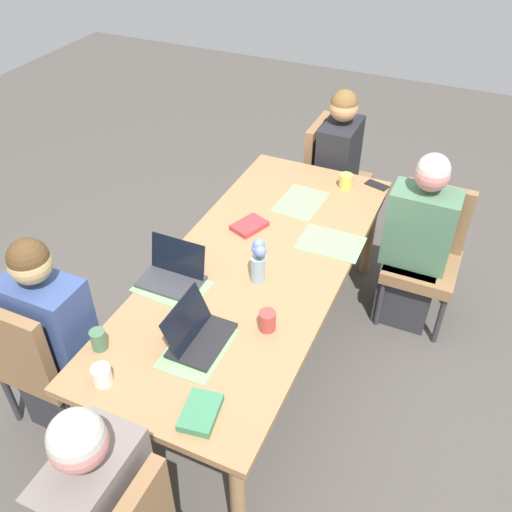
% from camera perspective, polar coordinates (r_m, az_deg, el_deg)
% --- Properties ---
extents(ground_plane, '(10.00, 10.00, 0.00)m').
position_cam_1_polar(ground_plane, '(3.55, 0.00, -9.93)').
color(ground_plane, '#4C4742').
extents(dining_table, '(2.31, 0.96, 0.73)m').
position_cam_1_polar(dining_table, '(3.08, 0.00, -1.73)').
color(dining_table, '#9E754C').
rests_on(dining_table, ground_plane).
extents(chair_far_left_near, '(0.44, 0.44, 0.90)m').
position_cam_1_polar(chair_far_left_near, '(3.08, -21.44, -9.47)').
color(chair_far_left_near, olive).
rests_on(chair_far_left_near, ground_plane).
extents(person_far_left_near, '(0.36, 0.40, 1.19)m').
position_cam_1_polar(person_far_left_near, '(3.06, -19.81, -8.61)').
color(person_far_left_near, '#2D2D33').
rests_on(person_far_left_near, ground_plane).
extents(chair_near_left_far, '(0.44, 0.44, 0.90)m').
position_cam_1_polar(chair_near_left_far, '(3.68, 17.12, 0.66)').
color(chair_near_left_far, olive).
rests_on(chair_near_left_far, ground_plane).
extents(person_near_left_far, '(0.36, 0.40, 1.19)m').
position_cam_1_polar(person_near_left_far, '(3.60, 16.06, 0.58)').
color(person_near_left_far, '#2D2D33').
rests_on(person_near_left_far, ground_plane).
extents(chair_head_right_right_near, '(0.44, 0.44, 0.90)m').
position_cam_1_polar(chair_head_right_right_near, '(4.35, 7.56, 8.46)').
color(chair_head_right_right_near, olive).
rests_on(chair_head_right_right_near, ground_plane).
extents(person_head_right_right_near, '(0.40, 0.36, 1.19)m').
position_cam_1_polar(person_head_right_right_near, '(4.27, 8.30, 8.19)').
color(person_head_right_right_near, '#2D2D33').
rests_on(person_head_right_right_near, ground_plane).
extents(flower_vase, '(0.08, 0.09, 0.26)m').
position_cam_1_polar(flower_vase, '(2.84, 0.24, -0.39)').
color(flower_vase, '#8EA8B7').
rests_on(flower_vase, dining_table).
extents(placemat_far_left_near, '(0.28, 0.38, 0.00)m').
position_cam_1_polar(placemat_far_left_near, '(2.92, -8.63, -3.14)').
color(placemat_far_left_near, '#7FAD70').
rests_on(placemat_far_left_near, dining_table).
extents(placemat_head_left_left_mid, '(0.36, 0.27, 0.00)m').
position_cam_1_polar(placemat_head_left_left_mid, '(2.60, -6.05, -9.41)').
color(placemat_head_left_left_mid, '#7FAD70').
rests_on(placemat_head_left_left_mid, dining_table).
extents(placemat_near_left_far, '(0.26, 0.36, 0.00)m').
position_cam_1_polar(placemat_near_left_far, '(3.21, 7.71, 1.33)').
color(placemat_near_left_far, '#7FAD70').
rests_on(placemat_near_left_far, dining_table).
extents(placemat_head_right_right_near, '(0.37, 0.28, 0.00)m').
position_cam_1_polar(placemat_head_right_right_near, '(3.54, 4.65, 5.54)').
color(placemat_head_right_right_near, '#7FAD70').
rests_on(placemat_head_right_right_near, dining_table).
extents(laptop_head_left_left_mid, '(0.32, 0.22, 0.20)m').
position_cam_1_polar(laptop_head_left_left_mid, '(2.60, -6.07, -7.98)').
color(laptop_head_left_left_mid, black).
rests_on(laptop_head_left_left_mid, dining_table).
extents(laptop_far_left_near, '(0.22, 0.32, 0.21)m').
position_cam_1_polar(laptop_far_left_near, '(2.93, -8.53, -1.81)').
color(laptop_far_left_near, '#38383D').
rests_on(laptop_far_left_near, dining_table).
extents(coffee_mug_near_left, '(0.08, 0.08, 0.09)m').
position_cam_1_polar(coffee_mug_near_left, '(2.52, -15.56, -11.72)').
color(coffee_mug_near_left, white).
rests_on(coffee_mug_near_left, dining_table).
extents(coffee_mug_near_right, '(0.07, 0.07, 0.10)m').
position_cam_1_polar(coffee_mug_near_right, '(2.65, -15.88, -8.27)').
color(coffee_mug_near_right, '#47704C').
rests_on(coffee_mug_near_right, dining_table).
extents(coffee_mug_centre_left, '(0.09, 0.09, 0.09)m').
position_cam_1_polar(coffee_mug_centre_left, '(3.71, 9.22, 7.63)').
color(coffee_mug_centre_left, '#DBC64C').
rests_on(coffee_mug_centre_left, dining_table).
extents(coffee_mug_centre_right, '(0.08, 0.08, 0.10)m').
position_cam_1_polar(coffee_mug_centre_right, '(2.64, 1.17, -6.66)').
color(coffee_mug_centre_right, '#AD3D38').
rests_on(coffee_mug_centre_right, dining_table).
extents(book_red_cover, '(0.24, 0.20, 0.03)m').
position_cam_1_polar(book_red_cover, '(3.29, -0.69, 3.14)').
color(book_red_cover, '#B73338').
rests_on(book_red_cover, dining_table).
extents(book_blue_cover, '(0.22, 0.17, 0.04)m').
position_cam_1_polar(book_blue_cover, '(2.36, -5.73, -15.70)').
color(book_blue_cover, '#3D7F56').
rests_on(book_blue_cover, dining_table).
extents(phone_black, '(0.11, 0.16, 0.01)m').
position_cam_1_polar(phone_black, '(3.79, 12.32, 7.13)').
color(phone_black, black).
rests_on(phone_black, dining_table).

